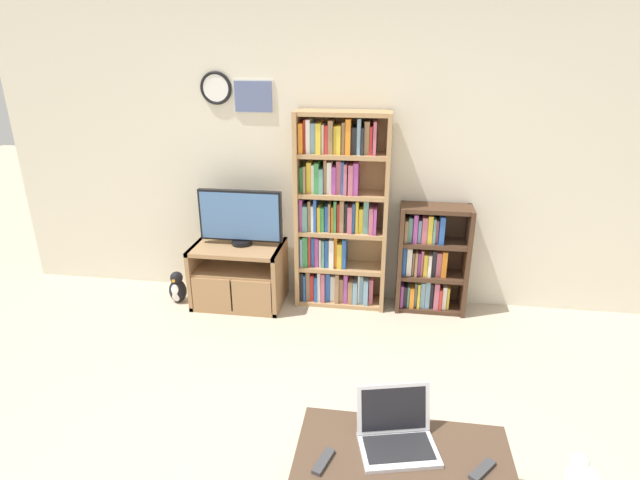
{
  "coord_description": "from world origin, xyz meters",
  "views": [
    {
      "loc": [
        0.38,
        -1.86,
        2.17
      ],
      "look_at": [
        -0.09,
        1.3,
        0.95
      ],
      "focal_mm": 28.0,
      "sensor_mm": 36.0,
      "label": 1
    }
  ],
  "objects_px": {
    "bookshelf_short": "(429,261)",
    "coffee_table": "(403,459)",
    "tv_stand": "(239,274)",
    "penguin_figurine": "(177,288)",
    "bookshelf_tall": "(338,214)",
    "laptop": "(396,432)",
    "remote_far_from_laptop": "(482,470)",
    "remote_near_laptop": "(324,461)",
    "television": "(240,217)"
  },
  "relations": [
    {
      "from": "tv_stand",
      "to": "bookshelf_short",
      "type": "bearing_deg",
      "value": 5.35
    },
    {
      "from": "penguin_figurine",
      "to": "tv_stand",
      "type": "bearing_deg",
      "value": 7.17
    },
    {
      "from": "coffee_table",
      "to": "remote_near_laptop",
      "type": "distance_m",
      "value": 0.39
    },
    {
      "from": "remote_far_from_laptop",
      "to": "television",
      "type": "bearing_deg",
      "value": -11.02
    },
    {
      "from": "remote_near_laptop",
      "to": "bookshelf_tall",
      "type": "bearing_deg",
      "value": -66.99
    },
    {
      "from": "penguin_figurine",
      "to": "coffee_table",
      "type": "bearing_deg",
      "value": -44.57
    },
    {
      "from": "bookshelf_tall",
      "to": "penguin_figurine",
      "type": "height_order",
      "value": "bookshelf_tall"
    },
    {
      "from": "laptop",
      "to": "remote_near_laptop",
      "type": "height_order",
      "value": "laptop"
    },
    {
      "from": "television",
      "to": "laptop",
      "type": "bearing_deg",
      "value": -56.11
    },
    {
      "from": "coffee_table",
      "to": "laptop",
      "type": "xyz_separation_m",
      "value": [
        -0.04,
        0.05,
        0.11
      ]
    },
    {
      "from": "bookshelf_tall",
      "to": "laptop",
      "type": "relative_size",
      "value": 4.1
    },
    {
      "from": "bookshelf_short",
      "to": "remote_near_laptop",
      "type": "xyz_separation_m",
      "value": [
        -0.6,
        -2.33,
        -0.05
      ]
    },
    {
      "from": "bookshelf_tall",
      "to": "bookshelf_short",
      "type": "distance_m",
      "value": 0.89
    },
    {
      "from": "television",
      "to": "penguin_figurine",
      "type": "bearing_deg",
      "value": -169.5
    },
    {
      "from": "bookshelf_tall",
      "to": "remote_far_from_laptop",
      "type": "relative_size",
      "value": 11.35
    },
    {
      "from": "remote_near_laptop",
      "to": "penguin_figurine",
      "type": "relative_size",
      "value": 0.56
    },
    {
      "from": "bookshelf_short",
      "to": "laptop",
      "type": "distance_m",
      "value": 2.17
    },
    {
      "from": "bookshelf_short",
      "to": "penguin_figurine",
      "type": "bearing_deg",
      "value": -174.19
    },
    {
      "from": "television",
      "to": "bookshelf_short",
      "type": "height_order",
      "value": "television"
    },
    {
      "from": "bookshelf_short",
      "to": "coffee_table",
      "type": "bearing_deg",
      "value": -96.03
    },
    {
      "from": "tv_stand",
      "to": "bookshelf_tall",
      "type": "bearing_deg",
      "value": 10.03
    },
    {
      "from": "bookshelf_tall",
      "to": "coffee_table",
      "type": "distance_m",
      "value": 2.32
    },
    {
      "from": "tv_stand",
      "to": "remote_far_from_laptop",
      "type": "xyz_separation_m",
      "value": [
        1.79,
        -2.12,
        0.13
      ]
    },
    {
      "from": "television",
      "to": "laptop",
      "type": "relative_size",
      "value": 1.75
    },
    {
      "from": "tv_stand",
      "to": "bookshelf_tall",
      "type": "relative_size",
      "value": 0.46
    },
    {
      "from": "television",
      "to": "laptop",
      "type": "xyz_separation_m",
      "value": [
        1.37,
        -2.04,
        -0.34
      ]
    },
    {
      "from": "laptop",
      "to": "remote_far_from_laptop",
      "type": "distance_m",
      "value": 0.41
    },
    {
      "from": "tv_stand",
      "to": "remote_near_laptop",
      "type": "relative_size",
      "value": 4.77
    },
    {
      "from": "tv_stand",
      "to": "remote_far_from_laptop",
      "type": "height_order",
      "value": "tv_stand"
    },
    {
      "from": "coffee_table",
      "to": "laptop",
      "type": "distance_m",
      "value": 0.13
    },
    {
      "from": "bookshelf_short",
      "to": "tv_stand",
      "type": "bearing_deg",
      "value": -174.65
    },
    {
      "from": "laptop",
      "to": "remote_far_from_laptop",
      "type": "bearing_deg",
      "value": -31.36
    },
    {
      "from": "coffee_table",
      "to": "penguin_figurine",
      "type": "distance_m",
      "value": 2.82
    },
    {
      "from": "bookshelf_tall",
      "to": "laptop",
      "type": "height_order",
      "value": "bookshelf_tall"
    },
    {
      "from": "coffee_table",
      "to": "remote_far_from_laptop",
      "type": "height_order",
      "value": "remote_far_from_laptop"
    },
    {
      "from": "laptop",
      "to": "remote_near_laptop",
      "type": "distance_m",
      "value": 0.37
    },
    {
      "from": "remote_near_laptop",
      "to": "penguin_figurine",
      "type": "height_order",
      "value": "remote_near_laptop"
    },
    {
      "from": "tv_stand",
      "to": "television",
      "type": "height_order",
      "value": "television"
    },
    {
      "from": "bookshelf_short",
      "to": "remote_far_from_laptop",
      "type": "height_order",
      "value": "bookshelf_short"
    },
    {
      "from": "coffee_table",
      "to": "penguin_figurine",
      "type": "xyz_separation_m",
      "value": [
        -2.0,
        1.97,
        -0.22
      ]
    },
    {
      "from": "television",
      "to": "remote_far_from_laptop",
      "type": "relative_size",
      "value": 4.84
    },
    {
      "from": "bookshelf_short",
      "to": "coffee_table",
      "type": "height_order",
      "value": "bookshelf_short"
    },
    {
      "from": "television",
      "to": "coffee_table",
      "type": "distance_m",
      "value": 2.55
    },
    {
      "from": "laptop",
      "to": "bookshelf_tall",
      "type": "bearing_deg",
      "value": 89.81
    },
    {
      "from": "bookshelf_tall",
      "to": "remote_far_from_laptop",
      "type": "xyz_separation_m",
      "value": [
        0.92,
        -2.27,
        -0.43
      ]
    },
    {
      "from": "remote_near_laptop",
      "to": "remote_far_from_laptop",
      "type": "relative_size",
      "value": 1.1
    },
    {
      "from": "tv_stand",
      "to": "remote_near_laptop",
      "type": "height_order",
      "value": "tv_stand"
    },
    {
      "from": "tv_stand",
      "to": "television",
      "type": "relative_size",
      "value": 1.08
    },
    {
      "from": "remote_near_laptop",
      "to": "bookshelf_short",
      "type": "bearing_deg",
      "value": -86.35
    },
    {
      "from": "remote_far_from_laptop",
      "to": "penguin_figurine",
      "type": "height_order",
      "value": "remote_far_from_laptop"
    }
  ]
}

